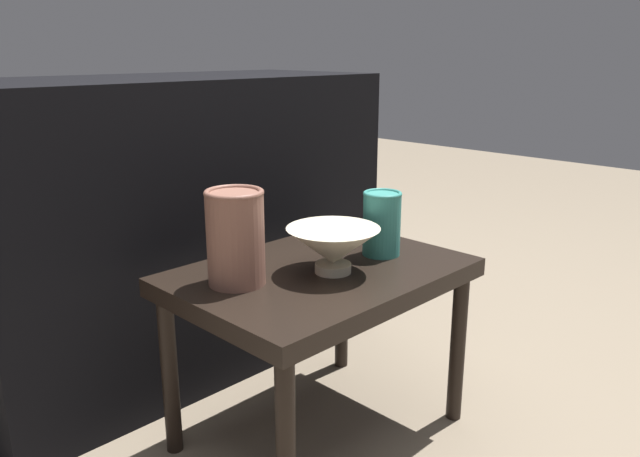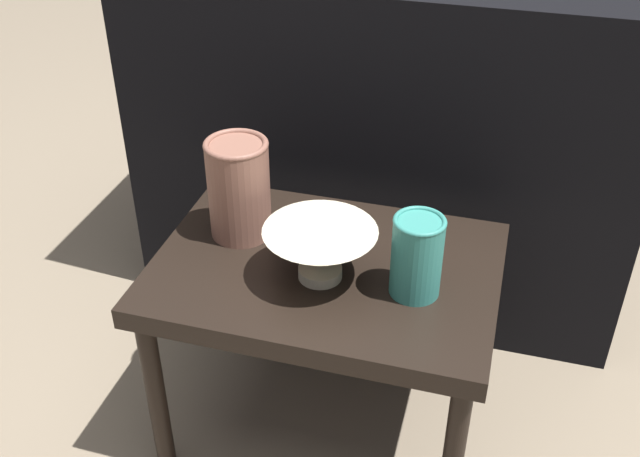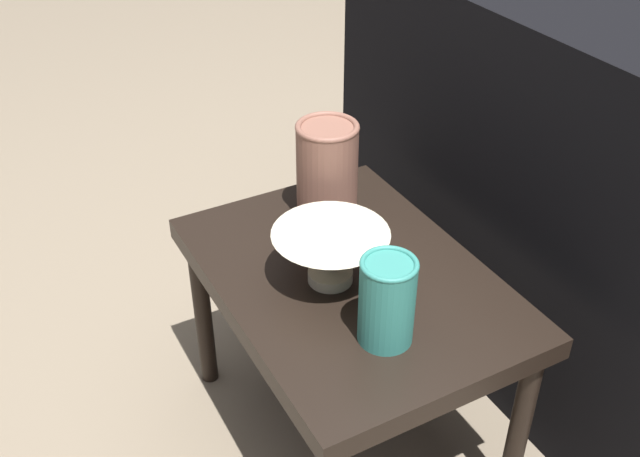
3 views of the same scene
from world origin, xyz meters
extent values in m
plane|color=#7F705B|center=(0.00, 0.00, 0.00)|extent=(8.00, 8.00, 0.00)
cube|color=black|center=(0.00, 0.00, 0.39)|extent=(0.62, 0.44, 0.04)
cylinder|color=black|center=(-0.27, -0.19, 0.18)|extent=(0.04, 0.04, 0.37)
cylinder|color=black|center=(0.27, -0.19, 0.18)|extent=(0.04, 0.04, 0.37)
cylinder|color=black|center=(-0.27, 0.19, 0.18)|extent=(0.04, 0.04, 0.37)
cylinder|color=black|center=(0.27, 0.19, 0.18)|extent=(0.04, 0.04, 0.37)
cube|color=black|center=(0.00, 0.56, 0.40)|extent=(1.14, 0.50, 0.80)
cylinder|color=beige|center=(0.00, -0.04, 0.42)|extent=(0.08, 0.08, 0.02)
cone|color=beige|center=(0.00, -0.04, 0.47)|extent=(0.20, 0.20, 0.08)
cylinder|color=brown|center=(-0.18, 0.06, 0.50)|extent=(0.12, 0.12, 0.19)
torus|color=brown|center=(-0.18, 0.06, 0.60)|extent=(0.12, 0.12, 0.01)
cylinder|color=teal|center=(0.17, -0.03, 0.48)|extent=(0.09, 0.09, 0.14)
torus|color=teal|center=(0.17, -0.03, 0.55)|extent=(0.09, 0.09, 0.01)
camera|label=1|loc=(-0.90, -0.89, 0.86)|focal=35.00mm
camera|label=2|loc=(0.28, -1.04, 1.21)|focal=42.00mm
camera|label=3|loc=(0.87, -0.53, 1.21)|focal=42.00mm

